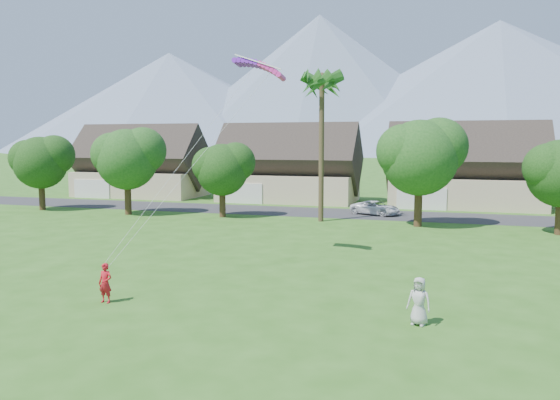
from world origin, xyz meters
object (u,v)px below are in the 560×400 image
at_px(parked_car, 375,208).
at_px(parafoil_kite, 260,65).
at_px(kite_flyer, 105,283).
at_px(watcher, 419,301).

xyz_separation_m(parked_car, parafoil_kite, (-3.90, -21.18, 10.32)).
bearing_deg(parked_car, kite_flyer, -172.41).
height_order(watcher, parafoil_kite, parafoil_kite).
height_order(kite_flyer, parafoil_kite, parafoil_kite).
bearing_deg(kite_flyer, watcher, 5.92).
bearing_deg(parafoil_kite, watcher, -41.22).
relative_size(kite_flyer, parafoil_kite, 0.56).
distance_m(watcher, parked_car, 30.51).
distance_m(kite_flyer, parked_car, 31.90).
xyz_separation_m(kite_flyer, parked_car, (7.45, 31.02, -0.21)).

